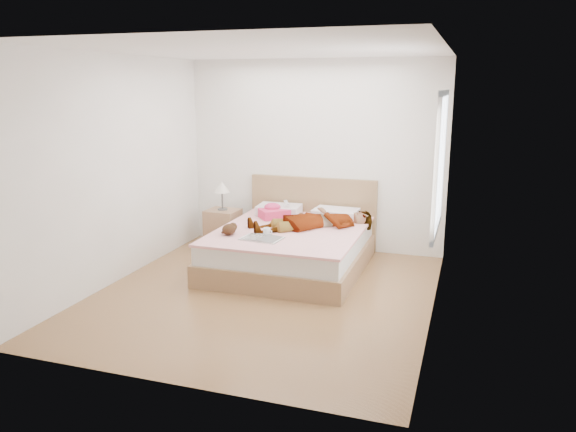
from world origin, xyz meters
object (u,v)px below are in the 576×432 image
at_px(woman, 314,217).
at_px(coffee_mug, 267,232).
at_px(plush_toy, 230,229).
at_px(bed, 293,245).
at_px(nightstand, 223,225).
at_px(magazine, 262,238).
at_px(phone, 286,203).
at_px(towel, 274,212).

distance_m(woman, coffee_mug, 0.74).
xyz_separation_m(coffee_mug, plush_toy, (-0.44, -0.09, 0.02)).
bearing_deg(bed, plush_toy, -137.42).
relative_size(plush_toy, nightstand, 0.27).
xyz_separation_m(magazine, coffee_mug, (0.01, 0.16, 0.04)).
xyz_separation_m(magazine, plush_toy, (-0.43, 0.07, 0.06)).
bearing_deg(bed, magazine, -105.88).
bearing_deg(magazine, nightstand, 131.44).
bearing_deg(woman, plush_toy, -86.61).
relative_size(phone, magazine, 0.20).
relative_size(towel, magazine, 0.96).
distance_m(phone, towel, 0.22).
bearing_deg(towel, phone, 44.18).
distance_m(woman, bed, 0.44).
relative_size(bed, magazine, 4.20).
height_order(woman, bed, bed).
height_order(bed, plush_toy, bed).
xyz_separation_m(plush_toy, nightstand, (-0.60, 1.11, -0.27)).
relative_size(phone, nightstand, 0.11).
bearing_deg(phone, coffee_mug, -121.29).
height_order(bed, towel, bed).
bearing_deg(coffee_mug, bed, 69.90).
height_order(towel, nightstand, nightstand).
distance_m(towel, plush_toy, 1.00).
height_order(coffee_mug, plush_toy, plush_toy).
distance_m(magazine, nightstand, 1.58).
height_order(magazine, plush_toy, plush_toy).
height_order(woman, phone, woman).
bearing_deg(plush_toy, magazine, -8.83).
bearing_deg(nightstand, phone, 0.18).
relative_size(woman, bed, 0.79).
bearing_deg(phone, towel, -172.54).
bearing_deg(bed, coffee_mug, -110.10).
relative_size(woman, plush_toy, 6.58).
bearing_deg(nightstand, magazine, -48.56).
bearing_deg(magazine, plush_toy, 171.17).
distance_m(phone, coffee_mug, 1.03).
relative_size(bed, plush_toy, 8.31).
bearing_deg(magazine, towel, 101.90).
distance_m(towel, nightstand, 0.87).
bearing_deg(bed, woman, 32.73).
relative_size(phone, plush_toy, 0.40).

